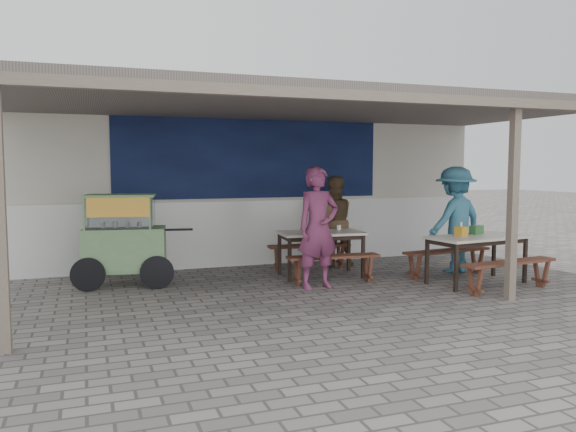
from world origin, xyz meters
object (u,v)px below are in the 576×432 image
Objects in this scene: bench_left_street at (333,262)px; table_left at (321,236)px; bench_left_wall at (309,251)px; bench_right_wall at (447,256)px; vendor_cart at (123,236)px; patron_right_table at (455,220)px; patron_wall_side at (333,221)px; donation_box at (476,230)px; bench_right_street at (509,268)px; condiment_jar at (339,228)px; patron_street_side at (318,228)px; condiment_bowl at (315,230)px; table_right at (477,241)px; tissue_box at (461,231)px.

table_left is at bearing 90.00° from bench_left_street.
bench_right_wall is (1.93, -1.34, 0.01)m from bench_left_wall.
vendor_cart is 0.99× the size of patron_right_table.
bench_right_wall is 5.24m from vendor_cart.
patron_wall_side reaches higher than donation_box.
bench_left_wall is 0.81× the size of patron_right_table.
condiment_jar is at bearing 122.10° from bench_right_street.
table_left is 0.78× the size of patron_street_side.
condiment_bowl is at bearing 65.04° from patron_street_side.
donation_box is at bearing 46.49° from table_right.
bench_right_street is at bearing -95.60° from donation_box.
donation_box is at bearing -34.12° from bench_left_wall.
patron_wall_side is 2.54m from donation_box.
patron_street_side is (-0.40, -0.83, 0.24)m from table_left.
vendor_cart reaches higher than condiment_jar.
tissue_box is at bearing -14.12° from bench_left_street.
vendor_cart is 22.35× the size of condiment_jar.
bench_left_street is at bearing -90.00° from bench_left_wall.
patron_right_table reaches higher than table_left.
vendor_cart is at bearing 161.17° from bench_right_wall.
patron_wall_side is (-1.46, 2.18, 0.15)m from table_right.
bench_left_street is 1.00× the size of bench_left_wall.
condiment_jar is (0.34, -0.48, 0.45)m from bench_left_wall.
patron_street_side reaches higher than patron_wall_side.
bench_left_street is 0.71m from patron_street_side.
patron_wall_side reaches higher than bench_left_wall.
table_right is 0.32m from donation_box.
table_left is 2.23m from tissue_box.
bench_left_street is at bearing -120.18° from condiment_jar.
bench_left_wall is at bearing 90.00° from table_left.
condiment_jar reaches higher than condiment_bowl.
vendor_cart is 5.56m from donation_box.
condiment_jar is at bearing 80.52° from patron_wall_side.
patron_wall_side is 1.10m from condiment_bowl.
patron_right_table is at bearing 2.65° from patron_street_side.
donation_box is (-0.11, -0.70, -0.10)m from patron_right_table.
vendor_cart is (-3.13, 0.33, 0.09)m from table_left.
bench_left_wall is (0.05, 0.62, -0.34)m from table_left.
vendor_cart reaches higher than condiment_bowl.
patron_street_side is at bearing 160.74° from table_right.
patron_wall_side is 2.14m from patron_right_table.
table_left reaches higher than bench_right_street.
bench_left_wall is at bearing 90.00° from bench_left_street.
vendor_cart is 0.99× the size of patron_street_side.
bench_right_street is 0.92× the size of patron_street_side.
table_right is 2.57m from condiment_bowl.
patron_right_table is at bearing 58.92° from tissue_box.
patron_right_table is 12.44× the size of tissue_box.
patron_wall_side is at bearing 120.54° from tissue_box.
patron_right_table is (0.28, 0.93, 0.24)m from table_right.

